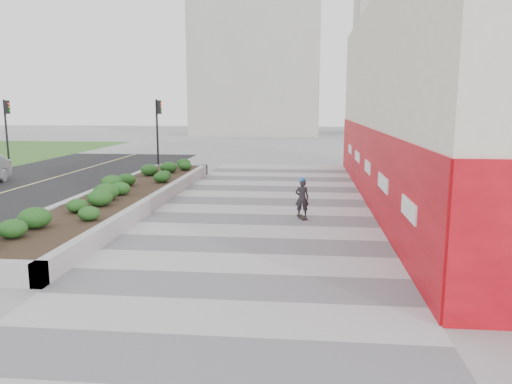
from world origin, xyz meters
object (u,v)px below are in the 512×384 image
planter (125,195)px  traffic_signal_near (158,124)px  skateboarder (302,198)px  traffic_signal_far (7,124)px

planter → traffic_signal_near: (-1.73, 10.50, 2.34)m
traffic_signal_near → skateboarder: 15.10m
traffic_signal_far → skateboarder: (17.86, -11.70, -2.02)m
planter → skateboarder: size_ratio=12.39×
planter → traffic_signal_far: traffic_signal_far is taller
traffic_signal_far → planter: bearing=-42.5°
skateboarder → traffic_signal_near: bearing=108.2°
planter → traffic_signal_near: bearing=99.3°
planter → skateboarder: 7.15m
planter → traffic_signal_far: (-10.93, 10.00, 2.34)m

